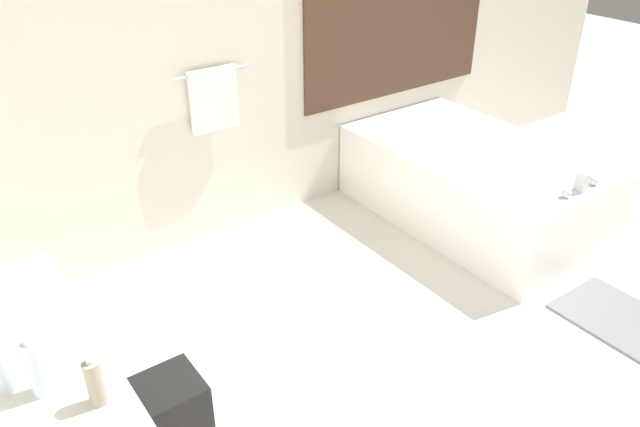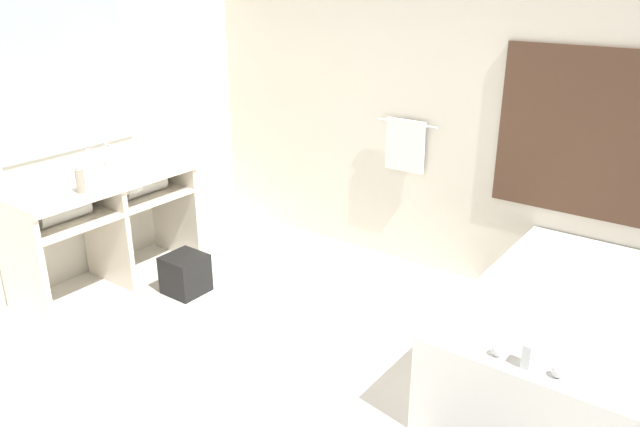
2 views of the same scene
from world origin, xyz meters
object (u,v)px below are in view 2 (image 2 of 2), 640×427
at_px(bathtub, 569,336).
at_px(water_bottle_1, 87,170).
at_px(water_bottle_3, 90,165).
at_px(waste_bin, 185,274).
at_px(soap_dispenser, 80,181).

height_order(bathtub, water_bottle_1, water_bottle_1).
bearing_deg(water_bottle_3, waste_bin, 25.33).
bearing_deg(bathtub, waste_bin, -168.05).
xyz_separation_m(soap_dispenser, waste_bin, (0.38, 0.51, -0.79)).
relative_size(soap_dispenser, waste_bin, 0.66).
distance_m(soap_dispenser, waste_bin, 1.01).
height_order(bathtub, water_bottle_3, water_bottle_3).
xyz_separation_m(bathtub, water_bottle_3, (-3.17, -0.83, 0.64)).
relative_size(water_bottle_1, soap_dispenser, 1.14).
bearing_deg(soap_dispenser, water_bottle_1, 131.07).
bearing_deg(water_bottle_1, waste_bin, 35.69).
bearing_deg(waste_bin, water_bottle_3, -154.67).
bearing_deg(waste_bin, soap_dispenser, -126.67).
distance_m(water_bottle_1, water_bottle_3, 0.12).
bearing_deg(water_bottle_3, bathtub, 14.59).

